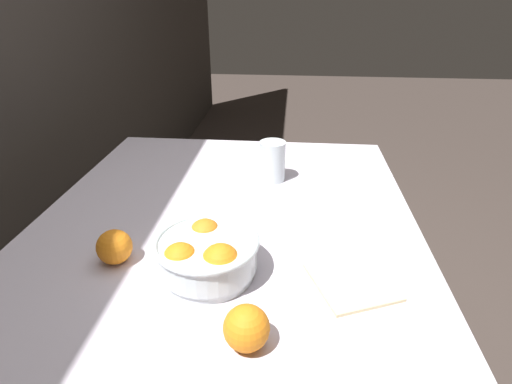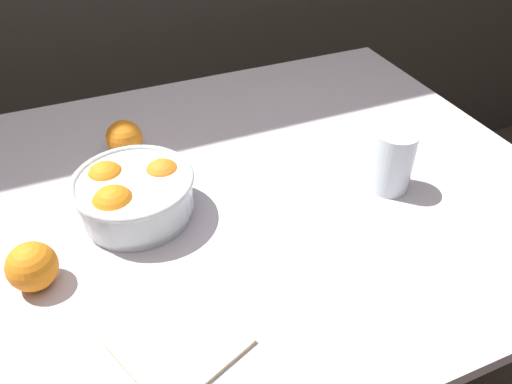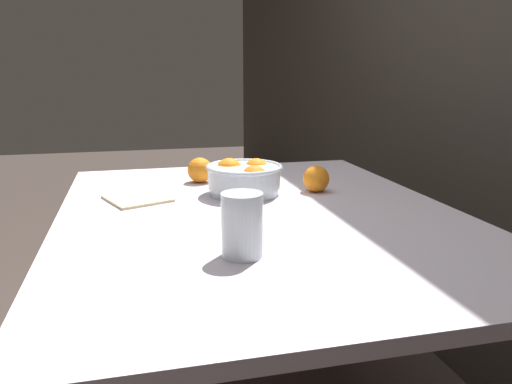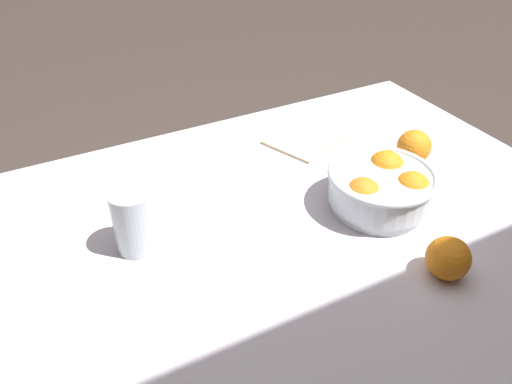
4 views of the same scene
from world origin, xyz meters
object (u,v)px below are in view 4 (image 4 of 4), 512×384
Objects in this scene: fruit_bowl at (382,188)px; orange_loose_near_bowl at (448,258)px; juice_glass at (135,223)px; orange_loose_front at (414,147)px.

orange_loose_near_bowl is at bearing 83.42° from fruit_bowl.
orange_loose_near_bowl is (-0.47, 0.33, -0.02)m from juice_glass.
fruit_bowl reaches higher than orange_loose_near_bowl.
orange_loose_near_bowl is 0.39m from orange_loose_front.
orange_loose_front is (-0.19, -0.11, -0.01)m from fruit_bowl.
fruit_bowl is 2.84× the size of orange_loose_near_bowl.
orange_loose_near_bowl is 0.98× the size of orange_loose_front.
orange_loose_near_bowl is (0.02, 0.22, -0.01)m from fruit_bowl.
fruit_bowl is 0.22m from orange_loose_front.
fruit_bowl is 0.22m from orange_loose_near_bowl.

